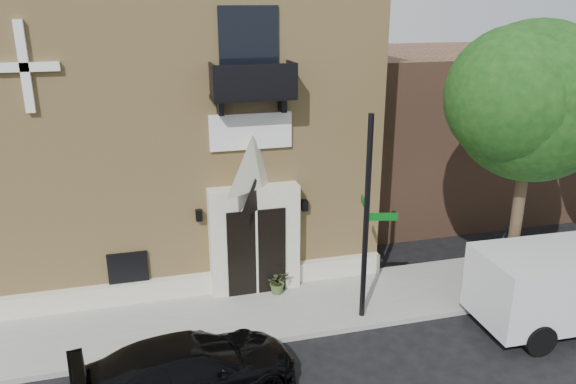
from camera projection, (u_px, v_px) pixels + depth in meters
name	position (u px, v px, depth m)	size (l,w,h in m)	color
ground	(315.00, 338.00, 14.58)	(120.00, 120.00, 0.00)	black
sidewalk	(332.00, 302.00, 16.17)	(42.00, 3.00, 0.15)	gray
church	(167.00, 111.00, 19.61)	(12.20, 11.01, 9.30)	tan
neighbour_building	(514.00, 123.00, 24.71)	(18.00, 8.00, 6.40)	brown
street_tree_left	(537.00, 101.00, 14.48)	(4.97, 4.38, 7.77)	#38281C
black_sedan	(189.00, 369.00, 12.22)	(1.96, 4.81, 1.40)	black
street_sign	(367.00, 219.00, 14.48)	(0.87, 1.00, 5.58)	black
fire_hydrant	(548.00, 280.00, 16.45)	(0.44, 0.35, 0.78)	#9C0004
planter	(278.00, 281.00, 16.42)	(0.66, 0.57, 0.73)	#475A2B
pedestrian_near	(507.00, 248.00, 17.48)	(0.62, 0.41, 1.70)	black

